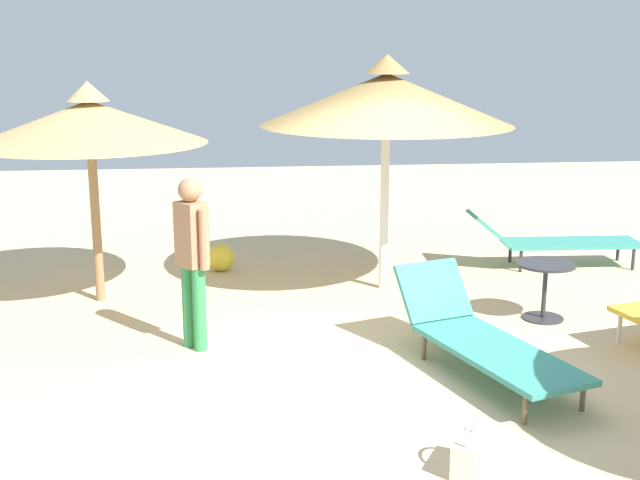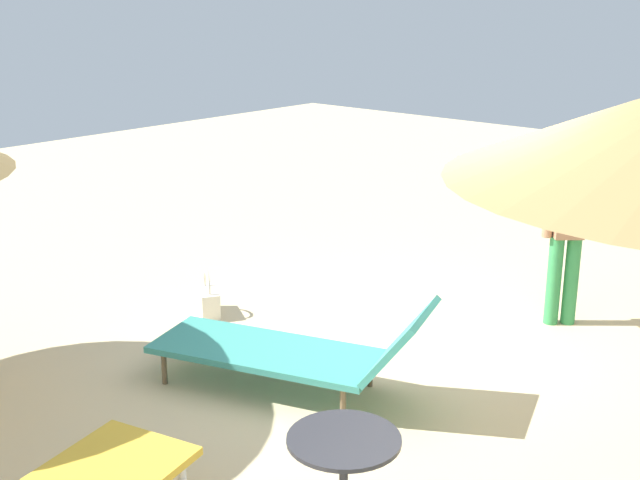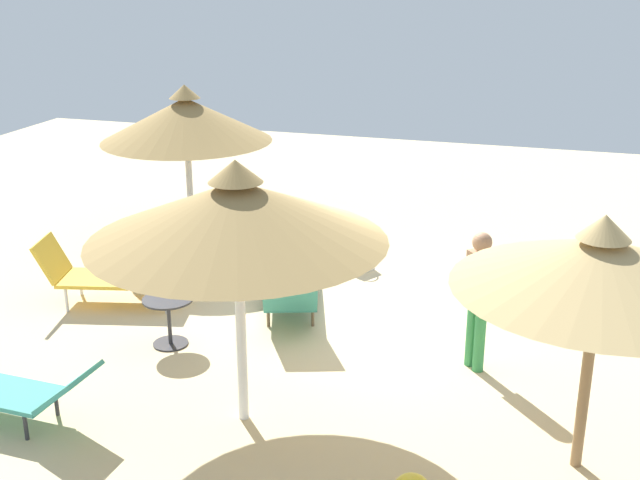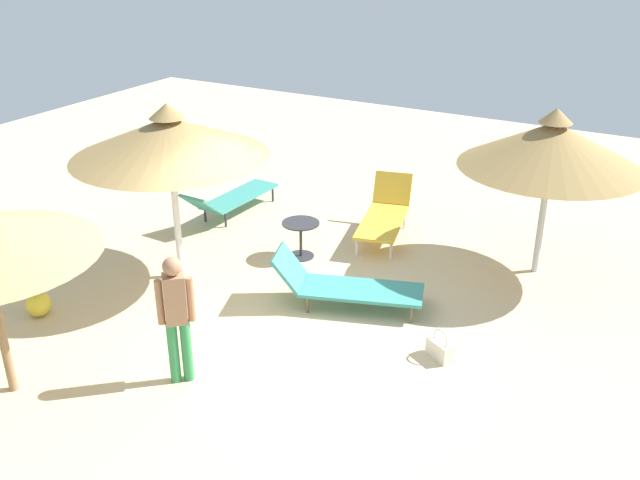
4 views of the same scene
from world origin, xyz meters
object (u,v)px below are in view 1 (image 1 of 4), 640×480
(lounge_chair_center, at_px, (481,336))
(beach_ball, at_px, (221,258))
(handbag, at_px, (469,453))
(person_standing_far_left, at_px, (192,253))
(parasol_umbrella_back, at_px, (386,99))
(parasol_umbrella_front, at_px, (89,122))
(lounge_chair_near_right, at_px, (551,240))
(side_table_round, at_px, (545,281))

(lounge_chair_center, xyz_separation_m, beach_ball, (3.66, 2.36, -0.17))
(beach_ball, bearing_deg, handbag, -161.74)
(person_standing_far_left, bearing_deg, parasol_umbrella_back, -50.44)
(parasol_umbrella_front, bearing_deg, lounge_chair_center, -124.33)
(parasol_umbrella_back, height_order, lounge_chair_near_right, parasol_umbrella_back)
(lounge_chair_center, bearing_deg, person_standing_far_left, 70.96)
(lounge_chair_near_right, bearing_deg, handbag, 153.45)
(lounge_chair_center, bearing_deg, parasol_umbrella_back, 8.43)
(lounge_chair_near_right, distance_m, beach_ball, 4.35)
(handbag, bearing_deg, beach_ball, 18.26)
(parasol_umbrella_back, xyz_separation_m, person_standing_far_left, (-1.80, 2.18, -1.31))
(parasol_umbrella_back, height_order, beach_ball, parasol_umbrella_back)
(handbag, relative_size, beach_ball, 1.20)
(lounge_chair_center, relative_size, handbag, 5.32)
(parasol_umbrella_back, distance_m, person_standing_far_left, 3.11)
(lounge_chair_center, xyz_separation_m, side_table_round, (1.38, -1.11, 0.08))
(side_table_round, bearing_deg, beach_ball, 56.57)
(handbag, bearing_deg, parasol_umbrella_back, -2.42)
(lounge_chair_near_right, height_order, side_table_round, lounge_chair_near_right)
(side_table_round, bearing_deg, lounge_chair_center, 141.01)
(parasol_umbrella_front, height_order, person_standing_far_left, parasol_umbrella_front)
(parasol_umbrella_front, distance_m, lounge_chair_near_right, 6.02)
(parasol_umbrella_front, xyz_separation_m, handbag, (-4.25, -3.14, -1.91))
(handbag, height_order, side_table_round, side_table_round)
(lounge_chair_center, xyz_separation_m, handbag, (-1.71, 0.58, -0.21))
(parasol_umbrella_back, xyz_separation_m, beach_ball, (0.98, 1.96, -2.09))
(person_standing_far_left, height_order, handbag, person_standing_far_left)
(parasol_umbrella_front, relative_size, parasol_umbrella_back, 0.88)
(parasol_umbrella_front, bearing_deg, person_standing_far_left, -145.16)
(parasol_umbrella_front, xyz_separation_m, person_standing_far_left, (-1.66, -1.15, -1.09))
(parasol_umbrella_back, distance_m, beach_ball, 3.02)
(parasol_umbrella_front, relative_size, handbag, 6.09)
(side_table_round, xyz_separation_m, beach_ball, (2.29, 3.47, -0.25))
(handbag, bearing_deg, person_standing_far_left, 37.49)
(lounge_chair_near_right, distance_m, handbag, 5.75)
(lounge_chair_center, relative_size, side_table_round, 3.61)
(parasol_umbrella_front, relative_size, lounge_chair_near_right, 1.13)
(lounge_chair_center, bearing_deg, side_table_round, -38.99)
(parasol_umbrella_front, height_order, lounge_chair_near_right, parasol_umbrella_front)
(beach_ball, bearing_deg, lounge_chair_near_right, -93.10)
(person_standing_far_left, relative_size, handbag, 3.95)
(parasol_umbrella_back, relative_size, side_table_round, 4.69)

